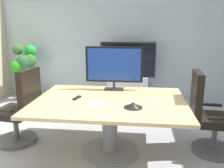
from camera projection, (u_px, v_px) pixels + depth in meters
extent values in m
plane|color=#99999E|center=(107.00, 163.00, 2.96)|extent=(6.85, 6.85, 0.00)
cube|color=#9EB2B7|center=(124.00, 36.00, 5.44)|extent=(5.77, 0.10, 2.83)
cube|color=tan|center=(110.00, 101.00, 3.06)|extent=(1.93, 1.39, 0.04)
cylinder|color=slate|center=(110.00, 128.00, 3.15)|extent=(0.20, 0.20, 0.69)
cylinder|color=slate|center=(110.00, 150.00, 3.23)|extent=(0.76, 0.76, 0.03)
cylinder|color=#4C4C51|center=(17.00, 140.00, 3.48)|extent=(0.56, 0.56, 0.06)
cylinder|color=#4C4C51|center=(16.00, 126.00, 3.43)|extent=(0.07, 0.07, 0.36)
cube|color=black|center=(14.00, 112.00, 3.38)|extent=(0.53, 0.53, 0.10)
cube|color=black|center=(30.00, 91.00, 3.24)|extent=(0.14, 0.46, 0.60)
cube|color=black|center=(26.00, 99.00, 3.59)|extent=(0.28, 0.08, 0.03)
cube|color=black|center=(3.00, 110.00, 3.10)|extent=(0.28, 0.08, 0.03)
cylinder|color=#4C4C51|center=(213.00, 150.00, 3.20)|extent=(0.56, 0.56, 0.06)
cylinder|color=#4C4C51|center=(214.00, 135.00, 3.15)|extent=(0.07, 0.07, 0.36)
cube|color=black|center=(216.00, 120.00, 3.10)|extent=(0.51, 0.51, 0.10)
cube|color=black|center=(197.00, 95.00, 3.07)|extent=(0.12, 0.46, 0.60)
cube|color=black|center=(220.00, 119.00, 2.83)|extent=(0.28, 0.07, 0.03)
cube|color=black|center=(211.00, 105.00, 3.32)|extent=(0.28, 0.07, 0.03)
cube|color=#333338|center=(114.00, 89.00, 3.55)|extent=(0.28, 0.18, 0.02)
cylinder|color=#333338|center=(114.00, 85.00, 3.53)|extent=(0.04, 0.04, 0.10)
cube|color=black|center=(114.00, 64.00, 3.47)|extent=(0.84, 0.04, 0.52)
cube|color=navy|center=(114.00, 65.00, 3.45)|extent=(0.77, 0.01, 0.47)
cube|color=#B7BABC|center=(127.00, 88.00, 5.36)|extent=(0.90, 0.36, 0.55)
cube|color=black|center=(128.00, 60.00, 5.18)|extent=(1.20, 0.06, 0.76)
cube|color=black|center=(128.00, 60.00, 5.15)|extent=(1.12, 0.01, 0.69)
cylinder|color=brown|center=(26.00, 93.00, 5.44)|extent=(0.34, 0.34, 0.30)
cylinder|color=brown|center=(24.00, 77.00, 5.35)|extent=(0.05, 0.05, 0.44)
sphere|color=#2C6221|center=(30.00, 61.00, 5.23)|extent=(0.29, 0.29, 0.29)
sphere|color=green|center=(30.00, 51.00, 5.35)|extent=(0.27, 0.27, 0.27)
sphere|color=#255916|center=(24.00, 60.00, 5.45)|extent=(0.26, 0.26, 0.26)
sphere|color=#315E2D|center=(18.00, 50.00, 5.24)|extent=(0.23, 0.23, 0.23)
sphere|color=#238714|center=(16.00, 67.00, 5.09)|extent=(0.25, 0.25, 0.25)
sphere|color=#2D5935|center=(24.00, 62.00, 5.15)|extent=(0.31, 0.31, 0.31)
cone|color=black|center=(133.00, 105.00, 2.76)|extent=(0.19, 0.19, 0.07)
cylinder|color=black|center=(133.00, 107.00, 2.77)|extent=(0.22, 0.22, 0.01)
cube|color=black|center=(77.00, 98.00, 3.11)|extent=(0.09, 0.18, 0.02)
cube|color=silver|center=(155.00, 101.00, 2.97)|extent=(0.10, 0.11, 0.02)
cube|color=white|center=(97.00, 103.00, 2.91)|extent=(0.25, 0.33, 0.01)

